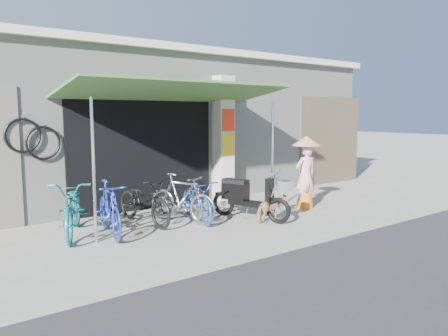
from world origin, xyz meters
TOP-DOWN VIEW (x-y plane):
  - ground at (0.00, 0.00)m, footprint 80.00×80.00m
  - bicycle_shop at (-0.00, 5.09)m, footprint 12.30×5.30m
  - shop_pillar at (0.85, 2.45)m, footprint 0.42×0.44m
  - awning at (-0.90, 1.63)m, footprint 4.60×1.88m
  - neighbour_right at (5.00, 2.59)m, footprint 2.60×0.06m
  - bike_teal at (-3.15, 1.37)m, footprint 1.36×2.00m
  - bike_blue at (-2.65, 1.02)m, footprint 0.71×1.64m
  - bike_black at (-1.81, 1.39)m, footprint 0.77×1.76m
  - bike_silver at (-1.16, 1.09)m, footprint 0.97×1.64m
  - bike_navy at (-0.84, 1.03)m, footprint 0.88×1.65m
  - street_dog at (0.18, -0.02)m, footprint 0.66×0.32m
  - moped at (0.02, 0.49)m, footprint 0.80×1.70m
  - nun at (1.73, 0.55)m, footprint 0.64×0.64m

SIDE VIEW (x-z plane):
  - ground at x=0.00m, z-range 0.00..0.00m
  - street_dog at x=0.18m, z-range 0.00..0.55m
  - bike_navy at x=-0.84m, z-range 0.00..0.82m
  - bike_black at x=-1.81m, z-range 0.00..0.90m
  - moped at x=0.02m, z-range -0.04..0.95m
  - bike_blue at x=-2.65m, z-range 0.00..0.95m
  - bike_silver at x=-1.16m, z-range 0.00..0.95m
  - bike_teal at x=-3.15m, z-range 0.00..0.99m
  - nun at x=1.73m, z-range 0.00..1.62m
  - neighbour_right at x=5.00m, z-range 0.00..2.60m
  - shop_pillar at x=0.85m, z-range 0.00..3.00m
  - bicycle_shop at x=0.00m, z-range 0.00..3.66m
  - awning at x=-0.90m, z-range 1.15..3.88m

